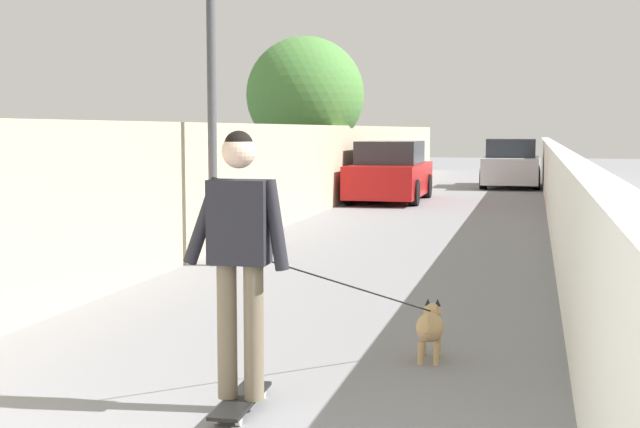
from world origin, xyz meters
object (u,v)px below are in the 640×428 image
object	(u,v)px
lamp_post	(211,52)
car_far	(511,165)
tree_left_near	(305,95)
skateboard	(241,401)
dog	(429,326)
person_skateboarder	(240,242)
car_near	(390,173)

from	to	relation	value
lamp_post	car_far	xyz separation A→B (m)	(17.14, -3.47, -2.14)
tree_left_near	skateboard	size ratio (longest dim) A/B	5.25
skateboard	dog	bearing A→B (deg)	-33.97
skateboard	car_far	world-z (taller)	car_far
tree_left_near	skateboard	bearing A→B (deg)	-166.34
dog	person_skateboarder	bearing A→B (deg)	146.03
skateboard	dog	distance (m)	1.88
lamp_post	dog	xyz separation A→B (m)	(-4.03, -3.39, -2.58)
person_skateboarder	car_far	distance (m)	22.74
lamp_post	car_far	distance (m)	17.62
lamp_post	car_near	size ratio (longest dim) A/B	1.01
lamp_post	car_far	bearing A→B (deg)	-11.44
tree_left_near	skateboard	xyz separation A→B (m)	(-16.44, -3.99, -2.65)
lamp_post	skateboard	world-z (taller)	lamp_post
dog	car_near	world-z (taller)	car_near
person_skateboarder	car_near	xyz separation A→B (m)	(16.49, 1.75, -0.40)
tree_left_near	car_near	distance (m)	3.01
dog	car_far	bearing A→B (deg)	-0.20
lamp_post	skateboard	distance (m)	6.66
tree_left_near	dog	world-z (taller)	tree_left_near
tree_left_near	car_far	bearing A→B (deg)	-39.18
tree_left_near	car_near	bearing A→B (deg)	-88.78
car_near	dog	bearing A→B (deg)	-169.40
dog	skateboard	bearing A→B (deg)	146.03
lamp_post	car_far	world-z (taller)	lamp_post
skateboard	car_far	bearing A→B (deg)	-2.82
dog	car_far	distance (m)	21.17
lamp_post	dog	distance (m)	5.86
lamp_post	person_skateboarder	distance (m)	6.30
tree_left_near	person_skateboarder	bearing A→B (deg)	-166.34
person_skateboarder	dog	size ratio (longest dim) A/B	0.93
car_near	car_far	xyz separation A→B (m)	(6.23, -2.87, -0.00)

